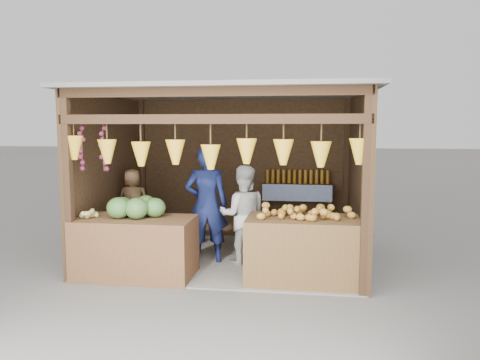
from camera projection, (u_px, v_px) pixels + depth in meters
The scene contains 12 objects.
ground at pixel (229, 258), 7.53m from camera, with size 80.00×80.00×0.00m, color #514F49.
stall_structure at pixel (226, 155), 7.31m from camera, with size 4.30×3.30×2.66m.
back_shelf at pixel (297, 194), 8.55m from camera, with size 1.25×0.32×1.32m.
counter_left at pixel (136, 247), 6.56m from camera, with size 1.63×0.85×0.84m, color #54321C.
counter_right at pixel (302, 250), 6.33m from camera, with size 1.51×0.85×0.88m, color #51361B.
stool at pixel (134, 244), 7.82m from camera, with size 0.34×0.34×0.32m, color black.
man_standing at pixel (207, 205), 7.19m from camera, with size 0.66×0.44×1.82m, color #121944.
woman_standing at pixel (243, 215), 7.16m from camera, with size 0.74×0.58×1.52m, color silver.
vendor_seated at pixel (133, 202), 7.74m from camera, with size 0.54×0.35×1.10m, color #4F371F.
melon_pile at pixel (135, 206), 6.55m from camera, with size 1.00×0.50×0.32m, color #144B15, non-canonical shape.
tanfruit_pile at pixel (87, 213), 6.52m from camera, with size 0.34×0.40×0.13m, color #A2974A, non-canonical shape.
mango_pile at pixel (307, 210), 6.28m from camera, with size 1.40×0.64×0.22m, color #C4451A, non-canonical shape.
Camera 1 is at (1.21, -7.24, 2.10)m, focal length 35.00 mm.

